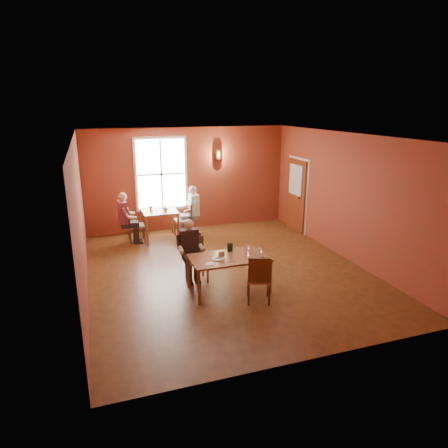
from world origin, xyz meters
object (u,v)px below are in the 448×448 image
object	(u,v)px
diner_main	(197,254)
chair_empty	(259,278)
chair_diner_maroon	(136,225)
chair_diner_white	(183,219)
main_table	(229,274)
diner_maroon	(135,217)
chair_diner_main	(196,260)
diner_white	(184,213)
second_table	(160,225)

from	to	relation	value
diner_main	chair_empty	xyz separation A→B (m)	(0.88, -1.22, -0.16)
chair_diner_maroon	chair_diner_white	bearing A→B (deg)	90.00
main_table	diner_maroon	xyz separation A→B (m)	(-1.42, 3.66, 0.32)
chair_diner_main	diner_main	world-z (taller)	diner_main
main_table	chair_diner_main	xyz separation A→B (m)	(-0.50, 0.65, 0.11)
diner_main	chair_diner_maroon	distance (m)	3.17
main_table	diner_white	size ratio (longest dim) A/B	1.12
diner_maroon	chair_empty	bearing A→B (deg)	22.90
chair_diner_main	chair_empty	distance (m)	1.53
main_table	diner_main	bearing A→B (deg)	128.88
chair_diner_main	second_table	distance (m)	3.02
chair_diner_main	chair_diner_maroon	distance (m)	3.14
chair_diner_white	main_table	bearing A→B (deg)	-178.60
second_table	diner_white	size ratio (longest dim) A/B	0.68
second_table	chair_diner_maroon	xyz separation A→B (m)	(-0.65, 0.00, 0.06)
chair_diner_maroon	diner_maroon	world-z (taller)	diner_maroon
chair_diner_maroon	chair_empty	bearing A→B (deg)	22.56
main_table	chair_diner_main	size ratio (longest dim) A/B	1.64
diner_main	chair_diner_maroon	size ratio (longest dim) A/B	1.34
diner_white	diner_maroon	xyz separation A→B (m)	(-1.36, 0.00, -0.01)
chair_diner_main	second_table	world-z (taller)	chair_diner_main
chair_empty	chair_diner_maroon	xyz separation A→B (m)	(-1.77, 4.27, -0.00)
main_table	diner_main	world-z (taller)	diner_main
chair_diner_white	chair_diner_main	bearing A→B (deg)	172.25
diner_white	main_table	bearing A→B (deg)	-179.06
chair_diner_main	diner_white	distance (m)	3.05
chair_diner_main	chair_diner_white	world-z (taller)	chair_diner_white
diner_maroon	diner_white	bearing A→B (deg)	90.00
diner_main	chair_diner_maroon	world-z (taller)	diner_main
chair_empty	main_table	bearing A→B (deg)	142.86
second_table	chair_diner_maroon	distance (m)	0.65
diner_main	second_table	xyz separation A→B (m)	(-0.24, 3.04, -0.22)
chair_empty	chair_diner_white	xyz separation A→B (m)	(-0.47, 4.27, 0.03)
main_table	second_table	xyz separation A→B (m)	(-0.74, 3.66, 0.05)
main_table	chair_diner_maroon	bearing A→B (deg)	110.78
main_table	chair_empty	distance (m)	0.72
main_table	diner_main	size ratio (longest dim) A/B	1.22
second_table	diner_white	distance (m)	0.73
chair_empty	diner_maroon	world-z (taller)	diner_maroon
chair_diner_white	diner_white	xyz separation A→B (m)	(0.03, 0.00, 0.18)
main_table	chair_diner_maroon	distance (m)	3.92
chair_diner_white	chair_diner_maroon	distance (m)	1.30
diner_white	chair_empty	bearing A→B (deg)	-174.08
chair_empty	diner_maroon	xyz separation A→B (m)	(-1.80, 4.27, 0.21)
chair_diner_maroon	main_table	bearing A→B (deg)	20.78
chair_diner_main	chair_diner_white	size ratio (longest dim) A/B	0.93
main_table	second_table	distance (m)	3.74
chair_empty	chair_diner_maroon	distance (m)	4.62
diner_maroon	chair_diner_white	bearing A→B (deg)	90.00
main_table	chair_diner_white	world-z (taller)	chair_diner_white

